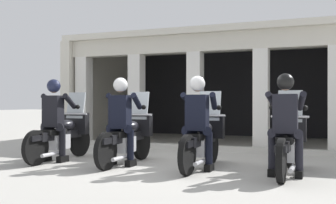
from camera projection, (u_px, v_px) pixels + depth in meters
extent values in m
plane|color=#A8A59E|center=(212.00, 147.00, 10.38)|extent=(80.00, 80.00, 0.00)
cube|color=black|center=(256.00, 94.00, 13.83)|extent=(9.21, 0.24, 2.84)
cube|color=beige|center=(227.00, 42.00, 10.06)|extent=(9.21, 0.36, 0.44)
cube|color=beige|center=(244.00, 41.00, 11.87)|extent=(9.21, 4.61, 0.16)
cube|color=beige|center=(107.00, 94.00, 13.56)|extent=(0.30, 4.61, 2.84)
cube|color=silver|center=(84.00, 100.00, 11.59)|extent=(0.35, 0.36, 2.40)
cube|color=silver|center=(137.00, 100.00, 10.98)|extent=(0.35, 0.36, 2.40)
cube|color=silver|center=(195.00, 100.00, 10.37)|extent=(0.35, 0.36, 2.40)
cube|color=silver|center=(261.00, 100.00, 9.75)|extent=(0.35, 0.36, 2.40)
cube|color=silver|center=(336.00, 100.00, 9.14)|extent=(0.35, 0.36, 2.40)
cube|color=#B7B5AD|center=(222.00, 149.00, 9.60)|extent=(8.81, 0.24, 0.12)
cylinder|color=black|center=(80.00, 141.00, 8.73)|extent=(0.09, 0.64, 0.64)
cylinder|color=black|center=(36.00, 148.00, 7.43)|extent=(0.09, 0.64, 0.64)
cube|color=black|center=(80.00, 131.00, 8.73)|extent=(0.14, 0.44, 0.08)
cube|color=silver|center=(58.00, 142.00, 8.03)|extent=(0.28, 0.44, 0.28)
cube|color=black|center=(59.00, 135.00, 8.08)|extent=(0.18, 1.24, 0.16)
ellipsoid|color=black|center=(66.00, 125.00, 8.28)|extent=(0.26, 0.48, 0.22)
cube|color=black|center=(54.00, 132.00, 7.91)|extent=(0.24, 0.52, 0.10)
cube|color=black|center=(38.00, 138.00, 7.49)|extent=(0.16, 0.48, 0.10)
cylinder|color=silver|center=(78.00, 130.00, 8.67)|extent=(0.05, 0.24, 0.53)
cube|color=black|center=(77.00, 123.00, 8.62)|extent=(0.52, 0.16, 0.44)
sphere|color=silver|center=(79.00, 122.00, 8.71)|extent=(0.18, 0.18, 0.18)
cube|color=silver|center=(76.00, 105.00, 8.60)|extent=(0.40, 0.14, 0.54)
cylinder|color=silver|center=(74.00, 114.00, 8.52)|extent=(0.62, 0.04, 0.04)
cylinder|color=silver|center=(52.00, 154.00, 7.66)|extent=(0.07, 0.55, 0.07)
cube|color=black|center=(53.00, 111.00, 7.89)|extent=(0.36, 0.22, 0.60)
cube|color=#14193F|center=(57.00, 110.00, 8.00)|extent=(0.05, 0.02, 0.32)
sphere|color=#936B51|center=(54.00, 87.00, 7.91)|extent=(0.21, 0.21, 0.21)
sphere|color=#191E38|center=(54.00, 86.00, 7.91)|extent=(0.26, 0.26, 0.26)
cylinder|color=black|center=(60.00, 127.00, 7.86)|extent=(0.26, 0.29, 0.17)
cylinder|color=black|center=(62.00, 142.00, 7.84)|extent=(0.12, 0.12, 0.53)
cube|color=black|center=(63.00, 159.00, 7.85)|extent=(0.11, 0.26, 0.12)
cylinder|color=black|center=(48.00, 127.00, 7.96)|extent=(0.26, 0.29, 0.17)
cylinder|color=black|center=(45.00, 141.00, 7.99)|extent=(0.12, 0.12, 0.53)
cube|color=black|center=(46.00, 158.00, 8.00)|extent=(0.11, 0.26, 0.12)
cylinder|color=black|center=(70.00, 101.00, 8.02)|extent=(0.19, 0.48, 0.31)
sphere|color=black|center=(78.00, 107.00, 8.20)|extent=(0.09, 0.09, 0.09)
cylinder|color=black|center=(51.00, 101.00, 8.19)|extent=(0.19, 0.48, 0.31)
sphere|color=black|center=(56.00, 107.00, 8.40)|extent=(0.09, 0.09, 0.09)
cylinder|color=black|center=(142.00, 143.00, 8.22)|extent=(0.09, 0.64, 0.64)
cylinder|color=black|center=(106.00, 151.00, 6.92)|extent=(0.09, 0.64, 0.64)
cube|color=black|center=(142.00, 133.00, 8.22)|extent=(0.14, 0.44, 0.08)
cube|color=silver|center=(124.00, 145.00, 7.52)|extent=(0.28, 0.44, 0.28)
cube|color=black|center=(125.00, 137.00, 7.57)|extent=(0.18, 1.24, 0.16)
ellipsoid|color=black|center=(131.00, 127.00, 7.78)|extent=(0.26, 0.48, 0.22)
cube|color=black|center=(121.00, 134.00, 7.40)|extent=(0.24, 0.52, 0.10)
cube|color=black|center=(107.00, 140.00, 6.98)|extent=(0.16, 0.48, 0.10)
cylinder|color=silver|center=(140.00, 132.00, 8.16)|extent=(0.05, 0.24, 0.53)
cube|color=black|center=(139.00, 125.00, 8.11)|extent=(0.52, 0.16, 0.44)
sphere|color=silver|center=(141.00, 123.00, 8.20)|extent=(0.18, 0.18, 0.18)
cube|color=silver|center=(139.00, 106.00, 8.09)|extent=(0.40, 0.14, 0.54)
cylinder|color=silver|center=(137.00, 115.00, 8.02)|extent=(0.62, 0.04, 0.04)
cylinder|color=silver|center=(121.00, 158.00, 7.16)|extent=(0.07, 0.55, 0.07)
cube|color=black|center=(120.00, 112.00, 7.39)|extent=(0.36, 0.22, 0.60)
cube|color=#591414|center=(123.00, 111.00, 7.50)|extent=(0.05, 0.02, 0.32)
sphere|color=tan|center=(121.00, 87.00, 7.40)|extent=(0.21, 0.21, 0.21)
sphere|color=silver|center=(121.00, 85.00, 7.40)|extent=(0.26, 0.26, 0.26)
cylinder|color=black|center=(127.00, 129.00, 7.35)|extent=(0.26, 0.29, 0.17)
cylinder|color=black|center=(130.00, 145.00, 7.33)|extent=(0.12, 0.12, 0.53)
cube|color=black|center=(131.00, 163.00, 7.34)|extent=(0.11, 0.26, 0.12)
cylinder|color=black|center=(114.00, 129.00, 7.46)|extent=(0.26, 0.29, 0.17)
cylinder|color=black|center=(111.00, 144.00, 7.48)|extent=(0.12, 0.12, 0.53)
cube|color=black|center=(111.00, 162.00, 7.49)|extent=(0.11, 0.26, 0.12)
cylinder|color=black|center=(137.00, 101.00, 7.52)|extent=(0.19, 0.48, 0.31)
sphere|color=black|center=(144.00, 107.00, 7.70)|extent=(0.09, 0.09, 0.09)
cylinder|color=black|center=(115.00, 101.00, 7.68)|extent=(0.19, 0.48, 0.31)
sphere|color=black|center=(119.00, 107.00, 7.89)|extent=(0.09, 0.09, 0.09)
cylinder|color=black|center=(212.00, 146.00, 7.72)|extent=(0.09, 0.64, 0.64)
cylinder|color=black|center=(187.00, 155.00, 6.42)|extent=(0.09, 0.64, 0.64)
cube|color=black|center=(212.00, 135.00, 7.72)|extent=(0.14, 0.44, 0.08)
cube|color=silver|center=(200.00, 148.00, 7.03)|extent=(0.28, 0.44, 0.28)
cube|color=black|center=(201.00, 140.00, 7.07)|extent=(0.18, 1.24, 0.16)
ellipsoid|color=black|center=(204.00, 128.00, 7.28)|extent=(0.26, 0.48, 0.22)
cube|color=black|center=(197.00, 136.00, 6.91)|extent=(0.24, 0.52, 0.10)
cube|color=black|center=(188.00, 143.00, 6.48)|extent=(0.16, 0.48, 0.10)
cylinder|color=silver|center=(211.00, 134.00, 7.67)|extent=(0.05, 0.24, 0.53)
cube|color=black|center=(210.00, 126.00, 7.61)|extent=(0.52, 0.16, 0.44)
sphere|color=silver|center=(212.00, 125.00, 7.70)|extent=(0.18, 0.18, 0.18)
cube|color=silver|center=(210.00, 106.00, 7.59)|extent=(0.40, 0.14, 0.54)
cylinder|color=silver|center=(209.00, 116.00, 7.52)|extent=(0.62, 0.04, 0.04)
cylinder|color=silver|center=(200.00, 162.00, 6.66)|extent=(0.07, 0.55, 0.07)
cube|color=black|center=(197.00, 113.00, 6.89)|extent=(0.36, 0.22, 0.60)
cube|color=#14193F|center=(199.00, 111.00, 7.00)|extent=(0.05, 0.02, 0.32)
sphere|color=tan|center=(197.00, 85.00, 6.91)|extent=(0.21, 0.21, 0.21)
sphere|color=silver|center=(197.00, 84.00, 6.91)|extent=(0.26, 0.26, 0.26)
cylinder|color=black|center=(205.00, 131.00, 6.85)|extent=(0.26, 0.29, 0.17)
cylinder|color=black|center=(209.00, 148.00, 6.83)|extent=(0.12, 0.12, 0.53)
cube|color=black|center=(209.00, 167.00, 6.84)|extent=(0.11, 0.26, 0.12)
cylinder|color=black|center=(189.00, 131.00, 6.96)|extent=(0.26, 0.29, 0.17)
cylinder|color=black|center=(186.00, 147.00, 6.98)|extent=(0.12, 0.12, 0.53)
cube|color=black|center=(186.00, 166.00, 6.99)|extent=(0.11, 0.26, 0.12)
cylinder|color=black|center=(214.00, 101.00, 7.02)|extent=(0.19, 0.48, 0.31)
sphere|color=black|center=(219.00, 108.00, 7.20)|extent=(0.09, 0.09, 0.09)
cylinder|color=black|center=(189.00, 101.00, 7.18)|extent=(0.19, 0.48, 0.31)
sphere|color=black|center=(191.00, 107.00, 7.39)|extent=(0.09, 0.09, 0.09)
cylinder|color=black|center=(291.00, 150.00, 7.11)|extent=(0.09, 0.64, 0.64)
cylinder|color=black|center=(281.00, 161.00, 5.81)|extent=(0.09, 0.64, 0.64)
cube|color=black|center=(291.00, 138.00, 7.11)|extent=(0.14, 0.44, 0.08)
cube|color=silver|center=(286.00, 152.00, 6.42)|extent=(0.28, 0.44, 0.28)
cube|color=black|center=(287.00, 143.00, 6.46)|extent=(0.18, 1.24, 0.16)
ellipsoid|color=black|center=(288.00, 131.00, 6.67)|extent=(0.26, 0.48, 0.22)
cube|color=black|center=(285.00, 140.00, 6.30)|extent=(0.24, 0.52, 0.10)
cube|color=black|center=(282.00, 148.00, 5.87)|extent=(0.16, 0.48, 0.10)
cylinder|color=silver|center=(291.00, 136.00, 7.06)|extent=(0.05, 0.24, 0.53)
cube|color=black|center=(290.00, 128.00, 7.00)|extent=(0.52, 0.16, 0.44)
sphere|color=silver|center=(291.00, 127.00, 7.09)|extent=(0.18, 0.18, 0.18)
cube|color=silver|center=(290.00, 106.00, 6.98)|extent=(0.40, 0.14, 0.54)
cylinder|color=silver|center=(290.00, 117.00, 6.91)|extent=(0.62, 0.04, 0.04)
cylinder|color=silver|center=(292.00, 168.00, 6.05)|extent=(0.07, 0.55, 0.07)
cube|color=black|center=(285.00, 114.00, 6.28)|extent=(0.36, 0.22, 0.60)
cube|color=#591414|center=(286.00, 112.00, 6.39)|extent=(0.05, 0.02, 0.32)
sphere|color=tan|center=(285.00, 84.00, 6.30)|extent=(0.21, 0.21, 0.21)
sphere|color=black|center=(285.00, 82.00, 6.30)|extent=(0.26, 0.26, 0.26)
cylinder|color=black|center=(295.00, 134.00, 6.24)|extent=(0.26, 0.29, 0.17)
cylinder|color=black|center=(299.00, 152.00, 6.22)|extent=(0.12, 0.12, 0.53)
cube|color=black|center=(299.00, 174.00, 6.23)|extent=(0.11, 0.26, 0.12)
cylinder|color=black|center=(276.00, 134.00, 6.35)|extent=(0.26, 0.29, 0.17)
cylinder|color=black|center=(272.00, 151.00, 6.37)|extent=(0.12, 0.12, 0.53)
cube|color=black|center=(272.00, 172.00, 6.38)|extent=(0.11, 0.26, 0.12)
cylinder|color=black|center=(301.00, 101.00, 6.41)|extent=(0.19, 0.48, 0.31)
sphere|color=black|center=(305.00, 108.00, 6.59)|extent=(0.09, 0.09, 0.09)
cylinder|color=black|center=(273.00, 101.00, 6.57)|extent=(0.19, 0.48, 0.31)
sphere|color=black|center=(272.00, 108.00, 6.78)|extent=(0.09, 0.09, 0.09)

